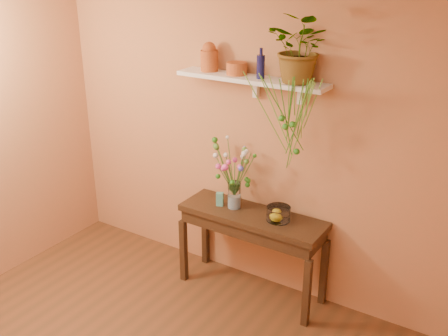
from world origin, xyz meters
TOP-DOWN VIEW (x-y plane):
  - room at (0.00, 0.00)m, footprint 4.04×4.04m
  - sideboard at (0.15, 1.77)m, footprint 1.29×0.41m
  - wall_shelf at (0.06, 1.87)m, footprint 1.30×0.24m
  - terracotta_jug at (-0.36, 1.89)m, footprint 0.18×0.18m
  - terracotta_pot at (-0.09, 1.89)m, footprint 0.17×0.17m
  - blue_bottle at (0.14, 1.86)m, footprint 0.08×0.08m
  - spider_plant at (0.47, 1.88)m, footprint 0.53×0.47m
  - plant_fronds at (0.49, 1.72)m, footprint 0.63×0.27m
  - glass_vase at (-0.05, 1.79)m, footprint 0.11×0.11m
  - bouquet at (-0.06, 1.78)m, footprint 0.47×0.44m
  - glass_bowl at (0.39, 1.78)m, footprint 0.20×0.20m
  - lemon at (0.38, 1.76)m, footprint 0.08×0.08m
  - carton at (-0.17, 1.76)m, footprint 0.07×0.06m

SIDE VIEW (x-z plane):
  - sideboard at x=0.15m, z-range 0.28..1.06m
  - lemon at x=0.38m, z-range 0.79..0.87m
  - glass_bowl at x=0.39m, z-range 0.78..0.90m
  - carton at x=-0.17m, z-range 0.78..0.91m
  - glass_vase at x=-0.05m, z-range 0.77..1.00m
  - bouquet at x=-0.06m, z-range 0.95..1.45m
  - room at x=0.00m, z-range 0.00..2.70m
  - plant_fronds at x=0.49m, z-range 1.31..2.07m
  - wall_shelf at x=0.06m, z-range 1.82..2.01m
  - terracotta_pot at x=-0.09m, z-range 1.94..2.04m
  - blue_bottle at x=0.14m, z-range 1.92..2.15m
  - terracotta_jug at x=-0.36m, z-range 1.93..2.18m
  - spider_plant at x=0.47m, z-range 1.94..2.46m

